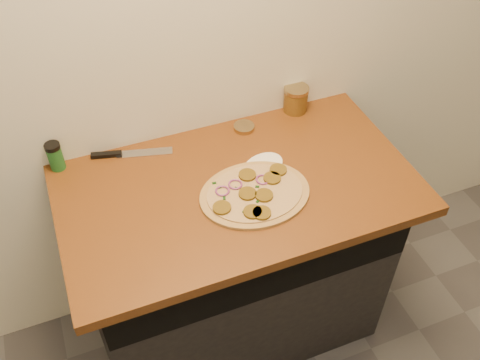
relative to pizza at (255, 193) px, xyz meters
name	(u,v)px	position (x,y,z in m)	size (l,w,h in m)	color
cabinet	(235,261)	(-0.03, 0.10, -0.48)	(1.10, 0.60, 0.86)	black
countertop	(237,188)	(-0.03, 0.07, -0.03)	(1.20, 0.70, 0.04)	brown
pizza	(255,193)	(0.00, 0.00, 0.00)	(0.37, 0.37, 0.02)	tan
chefs_knife	(125,154)	(-0.35, 0.35, 0.00)	(0.29, 0.10, 0.02)	#B7BAC1
mason_jar_lid	(244,127)	(0.10, 0.33, 0.00)	(0.08, 0.08, 0.02)	#9E895C
salsa_jar	(296,99)	(0.32, 0.37, 0.04)	(0.10, 0.10, 0.10)	maroon
spice_shaker	(55,156)	(-0.58, 0.37, 0.04)	(0.05, 0.05, 0.11)	#1C5B24
flour_spill	(263,165)	(0.08, 0.12, -0.01)	(0.16, 0.16, 0.00)	white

